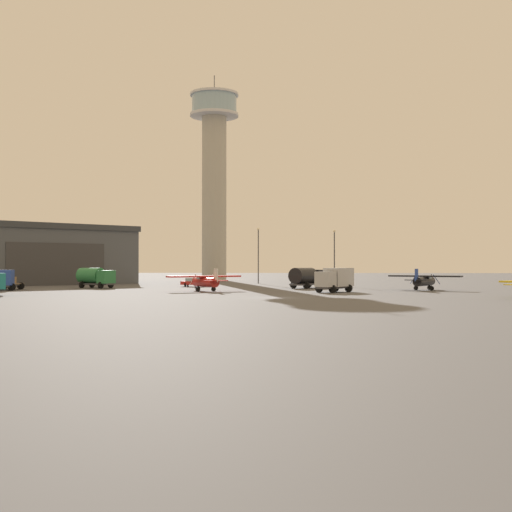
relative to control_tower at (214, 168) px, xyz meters
The scene contains 12 objects.
ground_plane 77.90m from the control_tower, 77.80° to the right, with size 400.00×400.00×0.00m, color #545456.
control_tower is the anchor object (origin of this frame).
hangar 44.15m from the control_tower, 138.78° to the right, with size 38.53×38.44×10.55m.
airplane_black 66.48m from the control_tower, 55.26° to the right, with size 9.50×7.61×2.96m.
airplane_red 61.59m from the control_tower, 83.71° to the right, with size 9.42×7.64×3.01m.
truck_fuel_tanker_green 52.61m from the control_tower, 104.59° to the right, with size 6.16×4.57×3.04m.
truck_box_silver 66.75m from the control_tower, 68.42° to the right, with size 5.17×5.78×3.08m.
truck_fuel_tanker_black 53.87m from the control_tower, 66.30° to the right, with size 5.54×7.11×3.04m.
truck_flatbed_blue 63.54m from the control_tower, 111.23° to the right, with size 3.91×6.86×2.80m.
car_red 45.70m from the control_tower, 86.94° to the right, with size 4.68×2.54×1.37m.
light_post_west 44.34m from the control_tower, 52.45° to the right, with size 0.44×0.44×9.33m.
light_post_east 30.46m from the control_tower, 62.89° to the right, with size 0.44×0.44×10.28m.
Camera 1 is at (2.87, -69.53, 3.55)m, focal length 45.98 mm.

